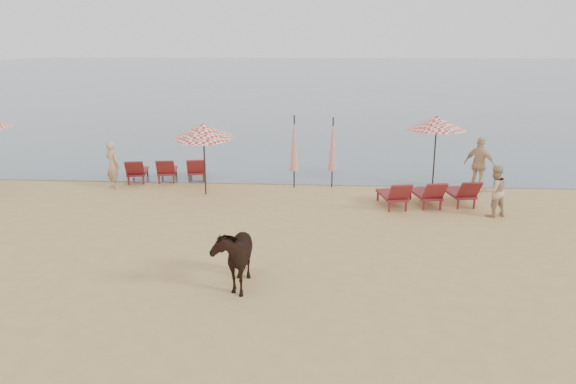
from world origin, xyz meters
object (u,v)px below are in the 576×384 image
cow (233,255)px  beachgoer_right_a (494,191)px  umbrella_open_left_b (203,131)px  umbrella_closed_left (294,144)px  umbrella_open_right (437,123)px  umbrella_closed_right (333,145)px  beachgoer_left (112,165)px  lounger_cluster_left (167,170)px  beachgoer_right_b (480,165)px  lounger_cluster_right (428,193)px

cow → beachgoer_right_a: (6.95, 5.39, 0.07)m
umbrella_open_left_b → umbrella_closed_left: (2.97, 1.11, -0.59)m
umbrella_open_right → umbrella_closed_right: 3.73m
umbrella_closed_right → beachgoer_left: size_ratio=1.49×
lounger_cluster_left → cow: size_ratio=1.84×
cow → beachgoer_right_b: 11.00m
lounger_cluster_left → umbrella_closed_right: (6.13, -0.46, 1.11)m
umbrella_open_right → beachgoer_right_a: (1.14, -3.50, -1.50)m
umbrella_closed_left → beachgoer_right_a: bearing=-25.8°
beachgoer_right_b → cow: bearing=87.4°
beachgoer_right_a → umbrella_open_left_b: bearing=-34.4°
lounger_cluster_right → beachgoer_left: (-10.77, 1.64, 0.40)m
beachgoer_right_b → umbrella_open_left_b: bearing=44.9°
umbrella_closed_left → cow: size_ratio=1.54×
umbrella_open_right → beachgoer_right_a: size_ratio=1.62×
umbrella_open_left_b → umbrella_closed_right: size_ratio=1.00×
lounger_cluster_right → beachgoer_right_b: 2.94m
umbrella_closed_right → cow: bearing=-104.3°
umbrella_open_left_b → lounger_cluster_right: bearing=3.1°
umbrella_open_right → lounger_cluster_right: bearing=-91.9°
umbrella_closed_right → cow: size_ratio=1.49×
lounger_cluster_left → beachgoer_left: (-1.64, -1.07, 0.41)m
lounger_cluster_right → beachgoer_left: size_ratio=1.87×
lounger_cluster_right → beachgoer_right_a: size_ratio=2.01×
lounger_cluster_right → umbrella_closed_left: size_ratio=1.21×
umbrella_closed_right → cow: umbrella_closed_right is taller
umbrella_open_left_b → lounger_cluster_left: bearing=147.4°
lounger_cluster_right → umbrella_open_right: size_ratio=1.24×
beachgoer_right_a → beachgoer_right_b: beachgoer_right_b is taller
lounger_cluster_right → umbrella_closed_right: 3.90m
beachgoer_right_a → beachgoer_left: bearing=-34.1°
lounger_cluster_right → umbrella_open_left_b: umbrella_open_left_b is taller
umbrella_closed_right → lounger_cluster_left: bearing=175.7°
umbrella_open_left_b → beachgoer_left: umbrella_open_left_b is taller
lounger_cluster_right → umbrella_closed_left: umbrella_closed_left is taller
lounger_cluster_left → umbrella_closed_right: size_ratio=1.23×
umbrella_closed_left → beachgoer_left: (-6.42, -0.47, -0.75)m
lounger_cluster_left → beachgoer_left: beachgoer_left is taller
umbrella_open_right → beachgoer_right_b: bearing=-11.8°
lounger_cluster_right → umbrella_open_left_b: size_ratio=1.25×
beachgoer_right_a → beachgoer_right_b: bearing=-118.8°
lounger_cluster_right → cow: bearing=-140.9°
lounger_cluster_left → beachgoer_right_b: (11.20, -0.68, 0.52)m
umbrella_open_left_b → beachgoer_right_b: umbrella_open_left_b is taller
umbrella_closed_right → beachgoer_right_a: bearing=-32.9°
lounger_cluster_left → beachgoer_left: bearing=-157.6°
umbrella_open_right → beachgoer_left: bearing=-163.3°
umbrella_closed_left → umbrella_open_left_b: bearing=-159.5°
lounger_cluster_right → cow: cow is taller
umbrella_open_left_b → beachgoer_right_b: 9.53m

